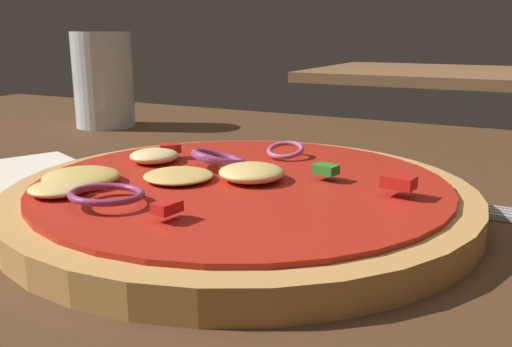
% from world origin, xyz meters
% --- Properties ---
extents(dining_table, '(1.42, 0.84, 0.03)m').
position_xyz_m(dining_table, '(0.00, 0.00, 0.01)').
color(dining_table, '#4C301C').
rests_on(dining_table, ground).
extents(pizza, '(0.29, 0.29, 0.03)m').
position_xyz_m(pizza, '(-0.02, 0.02, 0.04)').
color(pizza, tan).
rests_on(pizza, dining_table).
extents(beer_glass, '(0.07, 0.07, 0.11)m').
position_xyz_m(beer_glass, '(-0.32, 0.23, 0.08)').
color(beer_glass, silver).
rests_on(beer_glass, dining_table).
extents(napkin, '(0.15, 0.14, 0.00)m').
position_xyz_m(napkin, '(-0.22, 0.01, 0.03)').
color(napkin, silver).
rests_on(napkin, dining_table).
extents(background_table, '(0.69, 0.60, 0.03)m').
position_xyz_m(background_table, '(-0.16, 1.45, 0.01)').
color(background_table, brown).
rests_on(background_table, ground).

